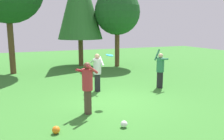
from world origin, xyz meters
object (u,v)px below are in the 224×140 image
ball_white (124,124)px  ball_red (87,97)px  ball_orange (56,130)px  tree_right (117,12)px  person_catcher (87,84)px  frisbee (110,55)px  person_bystander (97,69)px  person_thrower (160,67)px

ball_white → ball_red: (-0.21, 2.88, 0.01)m
ball_orange → tree_right: size_ratio=0.04×
person_catcher → frisbee: frisbee is taller
ball_red → tree_right: bearing=57.3°
person_catcher → ball_red: (0.41, 1.46, -0.90)m
person_bystander → ball_white: person_bystander is taller
person_catcher → ball_orange: 1.85m
person_catcher → frisbee: 1.53m
ball_orange → tree_right: (5.85, 9.14, 3.66)m
person_catcher → tree_right: bearing=24.9°
person_thrower → person_catcher: (-4.02, -1.83, 0.05)m
frisbee → tree_right: 8.38m
frisbee → ball_orange: size_ratio=1.82×
person_thrower → ball_white: size_ratio=9.10×
person_thrower → ball_red: bearing=-14.2°
person_catcher → ball_white: size_ratio=8.66×
person_thrower → person_bystander: size_ratio=1.07×
person_catcher → frisbee: size_ratio=4.44×
frisbee → ball_orange: (-2.28, -1.83, -1.67)m
person_thrower → person_catcher: bearing=4.5°
ball_orange → ball_white: size_ratio=1.07×
person_bystander → ball_orange: (-2.37, -3.45, -0.87)m
person_catcher → person_bystander: person_catcher is taller
person_thrower → frisbee: frisbee is taller
tree_right → ball_white: bearing=-113.0°
person_thrower → ball_white: 4.78m
person_bystander → ball_white: (-0.55, -3.80, -0.88)m
frisbee → tree_right: (3.57, 7.31, 1.99)m
person_bystander → tree_right: (3.48, 5.69, 2.79)m
frisbee → ball_white: frisbee is taller
ball_orange → ball_red: (1.61, 2.53, 0.00)m
ball_orange → person_bystander: bearing=55.6°
person_catcher → tree_right: size_ratio=0.32×
frisbee → person_thrower: bearing=20.0°
person_thrower → person_bystander: (-2.85, 0.55, 0.02)m
person_bystander → ball_white: size_ratio=8.48×
ball_white → ball_red: size_ratio=0.90×
tree_right → person_catcher: bearing=-119.9°
person_bystander → tree_right: tree_right is taller
ball_white → tree_right: size_ratio=0.04×
person_catcher → ball_red: person_catcher is taller
person_catcher → ball_orange: (-1.20, -1.07, -0.90)m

